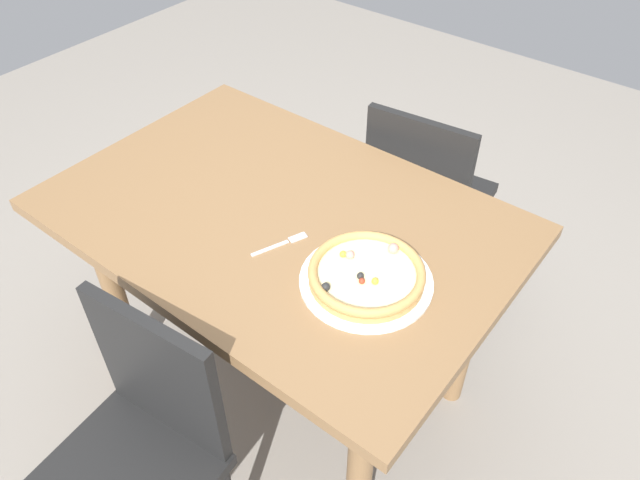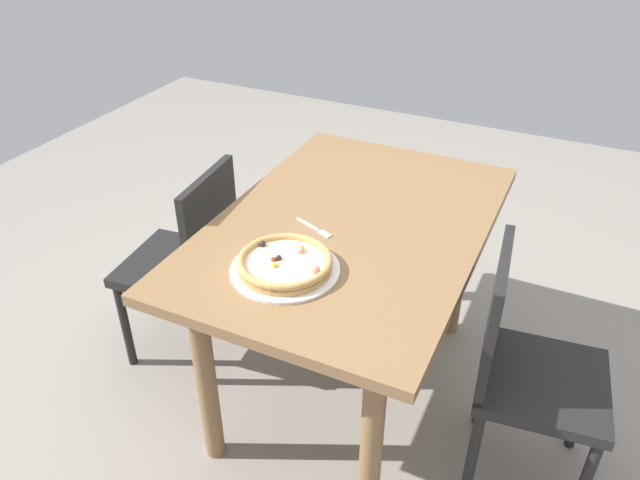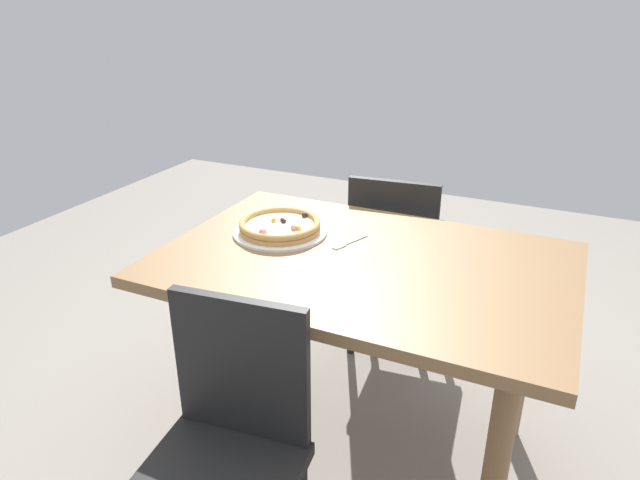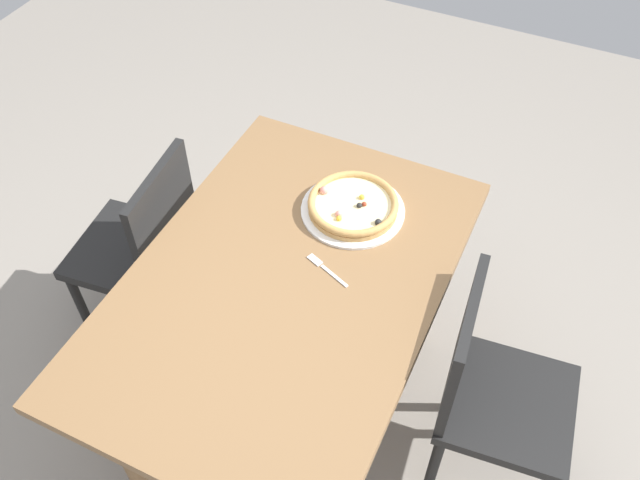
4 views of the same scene
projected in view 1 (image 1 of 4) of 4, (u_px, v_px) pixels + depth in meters
The scene contains 7 objects.
ground_plane at pixel (289, 373), 2.25m from camera, with size 6.00×6.00×0.00m, color gray.
dining_table at pixel (281, 242), 1.80m from camera, with size 1.32×0.89×0.78m.
chair_near at pixel (138, 452), 1.50m from camera, with size 0.44×0.44×0.88m.
chair_far at pixel (424, 198), 2.25m from camera, with size 0.44×0.44×0.88m.
plate at pixel (366, 281), 1.52m from camera, with size 0.34×0.34×0.01m, color white.
pizza at pixel (367, 274), 1.51m from camera, with size 0.29×0.29×0.05m.
fork at pixel (284, 243), 1.63m from camera, with size 0.08×0.16×0.00m.
Camera 1 is at (0.91, -0.97, 1.89)m, focal length 33.99 mm.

